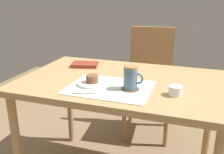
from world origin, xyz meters
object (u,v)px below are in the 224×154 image
Objects in this scene: pastry at (92,79)px; sugar_bowl at (175,91)px; pastry_plate at (92,83)px; wooden_chair at (149,77)px; dining_table at (122,92)px; small_book at (85,65)px; coffee_mug at (131,77)px.

pastry is 0.98× the size of sugar_bowl.
sugar_bowl is (0.46, -0.01, 0.02)m from pastry_plate.
wooden_chair reaches higher than pastry.
small_book is at bearing 150.67° from dining_table.
wooden_chair reaches higher than small_book.
wooden_chair is at bearing 107.59° from sugar_bowl.
pastry is (-0.13, -0.15, 0.12)m from dining_table.
pastry is 0.38× the size of small_book.
wooden_chair is at bearing 43.19° from small_book.
small_book reaches higher than dining_table.
coffee_mug is 0.24m from sugar_bowl.
wooden_chair reaches higher than pastry_plate.
pastry is at bearing 0.00° from pastry_plate.
wooden_chair is 0.94m from pastry_plate.
coffee_mug is 0.69× the size of small_book.
sugar_bowl is (0.29, -0.90, 0.25)m from wooden_chair.
pastry is 0.23m from coffee_mug.
coffee_mug is (0.22, -0.01, 0.06)m from pastry_plate.
pastry_plate is 0.03m from pastry.
wooden_chair is 5.28× the size of small_book.
wooden_chair is 0.95m from pastry.
dining_table is 6.68× the size of small_book.
small_book is (-0.65, 0.34, -0.01)m from sugar_bowl.
pastry_plate is 1.36× the size of coffee_mug.
pastry_plate is 0.46m from sugar_bowl.
wooden_chair reaches higher than sugar_bowl.
wooden_chair is 0.71m from small_book.
pastry_plate is 0.93× the size of small_book.
pastry reaches higher than sugar_bowl.
sugar_bowl is at bearing -0.74° from pastry.
dining_table is 0.24m from coffee_mug.
coffee_mug is at bearing -52.31° from small_book.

